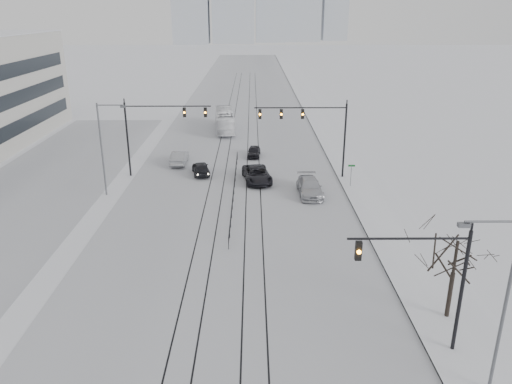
{
  "coord_description": "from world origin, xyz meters",
  "views": [
    {
      "loc": [
        1.81,
        -15.9,
        17.06
      ],
      "look_at": [
        2.1,
        21.92,
        3.2
      ],
      "focal_mm": 35.0,
      "sensor_mm": 36.0,
      "label": 1
    }
  ],
  "objects_px": {
    "traffic_mast_near": "(432,275)",
    "box_truck": "(225,121)",
    "sedan_nb_right": "(310,187)",
    "bare_tree": "(457,249)",
    "sedan_nb_far": "(254,152)",
    "sedan_nb_front": "(257,175)",
    "sedan_sb_outer": "(179,158)",
    "sedan_sb_inner": "(201,168)"
  },
  "relations": [
    {
      "from": "sedan_nb_right",
      "to": "sedan_nb_far",
      "type": "relative_size",
      "value": 1.46
    },
    {
      "from": "sedan_sb_outer",
      "to": "box_truck",
      "type": "bearing_deg",
      "value": -103.65
    },
    {
      "from": "sedan_sb_inner",
      "to": "sedan_nb_right",
      "type": "bearing_deg",
      "value": 138.7
    },
    {
      "from": "traffic_mast_near",
      "to": "bare_tree",
      "type": "xyz_separation_m",
      "value": [
        2.41,
        3.0,
        -0.07
      ]
    },
    {
      "from": "bare_tree",
      "to": "sedan_nb_front",
      "type": "xyz_separation_m",
      "value": [
        -10.91,
        24.83,
        -3.7
      ]
    },
    {
      "from": "sedan_sb_inner",
      "to": "sedan_sb_outer",
      "type": "xyz_separation_m",
      "value": [
        -2.91,
        4.03,
        0.04
      ]
    },
    {
      "from": "sedan_nb_far",
      "to": "box_truck",
      "type": "xyz_separation_m",
      "value": [
        -4.3,
        14.09,
        0.88
      ]
    },
    {
      "from": "bare_tree",
      "to": "sedan_sb_outer",
      "type": "height_order",
      "value": "bare_tree"
    },
    {
      "from": "sedan_nb_right",
      "to": "box_truck",
      "type": "relative_size",
      "value": 0.5
    },
    {
      "from": "traffic_mast_near",
      "to": "bare_tree",
      "type": "height_order",
      "value": "traffic_mast_near"
    },
    {
      "from": "sedan_nb_right",
      "to": "sedan_nb_far",
      "type": "xyz_separation_m",
      "value": [
        -5.39,
        13.55,
        -0.15
      ]
    },
    {
      "from": "sedan_sb_inner",
      "to": "sedan_nb_far",
      "type": "height_order",
      "value": "sedan_sb_inner"
    },
    {
      "from": "traffic_mast_near",
      "to": "sedan_nb_right",
      "type": "height_order",
      "value": "traffic_mast_near"
    },
    {
      "from": "bare_tree",
      "to": "sedan_nb_far",
      "type": "relative_size",
      "value": 1.63
    },
    {
      "from": "bare_tree",
      "to": "sedan_nb_front",
      "type": "distance_m",
      "value": 27.37
    },
    {
      "from": "sedan_sb_inner",
      "to": "sedan_sb_outer",
      "type": "height_order",
      "value": "sedan_sb_outer"
    },
    {
      "from": "bare_tree",
      "to": "sedan_nb_front",
      "type": "bearing_deg",
      "value": 113.73
    },
    {
      "from": "traffic_mast_near",
      "to": "sedan_sb_outer",
      "type": "bearing_deg",
      "value": 117.07
    },
    {
      "from": "sedan_sb_outer",
      "to": "sedan_nb_front",
      "type": "distance_m",
      "value": 11.11
    },
    {
      "from": "sedan_nb_right",
      "to": "box_truck",
      "type": "distance_m",
      "value": 29.3
    },
    {
      "from": "box_truck",
      "to": "sedan_sb_outer",
      "type": "bearing_deg",
      "value": 70.43
    },
    {
      "from": "sedan_sb_inner",
      "to": "sedan_nb_far",
      "type": "distance_m",
      "value": 9.18
    },
    {
      "from": "traffic_mast_near",
      "to": "sedan_sb_inner",
      "type": "relative_size",
      "value": 1.65
    },
    {
      "from": "traffic_mast_near",
      "to": "sedan_nb_far",
      "type": "relative_size",
      "value": 1.87
    },
    {
      "from": "traffic_mast_near",
      "to": "sedan_sb_outer",
      "type": "xyz_separation_m",
      "value": [
        -17.53,
        34.31,
        -3.8
      ]
    },
    {
      "from": "traffic_mast_near",
      "to": "sedan_sb_inner",
      "type": "bearing_deg",
      "value": 115.78
    },
    {
      "from": "traffic_mast_near",
      "to": "box_truck",
      "type": "bearing_deg",
      "value": 104.27
    },
    {
      "from": "sedan_sb_inner",
      "to": "bare_tree",
      "type": "bearing_deg",
      "value": 110.65
    },
    {
      "from": "sedan_nb_front",
      "to": "sedan_nb_far",
      "type": "xyz_separation_m",
      "value": [
        -0.29,
        9.53,
        -0.15
      ]
    },
    {
      "from": "sedan_nb_right",
      "to": "box_truck",
      "type": "xyz_separation_m",
      "value": [
        -9.69,
        27.64,
        0.73
      ]
    },
    {
      "from": "sedan_nb_right",
      "to": "sedan_nb_far",
      "type": "bearing_deg",
      "value": 109.88
    },
    {
      "from": "sedan_nb_right",
      "to": "traffic_mast_near",
      "type": "bearing_deg",
      "value": -83.69
    },
    {
      "from": "traffic_mast_near",
      "to": "sedan_nb_front",
      "type": "xyz_separation_m",
      "value": [
        -8.5,
        27.83,
        -3.78
      ]
    },
    {
      "from": "sedan_nb_front",
      "to": "sedan_nb_right",
      "type": "distance_m",
      "value": 6.5
    },
    {
      "from": "box_truck",
      "to": "sedan_nb_far",
      "type": "bearing_deg",
      "value": 101.93
    },
    {
      "from": "sedan_nb_far",
      "to": "sedan_sb_inner",
      "type": "bearing_deg",
      "value": -125.55
    },
    {
      "from": "sedan_sb_inner",
      "to": "sedan_nb_front",
      "type": "height_order",
      "value": "sedan_nb_front"
    },
    {
      "from": "traffic_mast_near",
      "to": "box_truck",
      "type": "distance_m",
      "value": 53.17
    },
    {
      "from": "bare_tree",
      "to": "sedan_nb_far",
      "type": "xyz_separation_m",
      "value": [
        -11.2,
        34.35,
        -3.85
      ]
    },
    {
      "from": "sedan_nb_far",
      "to": "box_truck",
      "type": "height_order",
      "value": "box_truck"
    },
    {
      "from": "traffic_mast_near",
      "to": "bare_tree",
      "type": "bearing_deg",
      "value": 51.24
    },
    {
      "from": "box_truck",
      "to": "bare_tree",
      "type": "bearing_deg",
      "value": 102.71
    }
  ]
}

